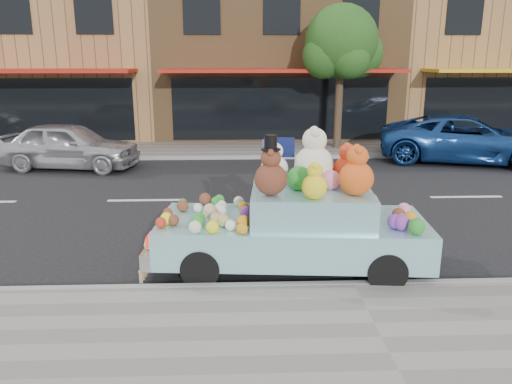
{
  "coord_description": "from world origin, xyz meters",
  "views": [
    {
      "loc": [
        -1.73,
        -11.8,
        3.4
      ],
      "look_at": [
        -1.42,
        -3.91,
        1.25
      ],
      "focal_mm": 35.0,
      "sensor_mm": 36.0,
      "label": 1
    }
  ],
  "objects_px": {
    "car_silver": "(69,146)",
    "car_blue": "(466,139)",
    "street_tree": "(341,48)",
    "art_car": "(295,220)"
  },
  "relations": [
    {
      "from": "car_silver",
      "to": "car_blue",
      "type": "height_order",
      "value": "car_blue"
    },
    {
      "from": "street_tree",
      "to": "car_blue",
      "type": "distance_m",
      "value": 5.33
    },
    {
      "from": "art_car",
      "to": "street_tree",
      "type": "bearing_deg",
      "value": 79.81
    },
    {
      "from": "car_silver",
      "to": "art_car",
      "type": "relative_size",
      "value": 0.93
    },
    {
      "from": "car_blue",
      "to": "art_car",
      "type": "distance_m",
      "value": 10.68
    },
    {
      "from": "car_blue",
      "to": "art_car",
      "type": "bearing_deg",
      "value": 158.51
    },
    {
      "from": "street_tree",
      "to": "car_blue",
      "type": "xyz_separation_m",
      "value": [
        3.81,
        -2.3,
        -2.92
      ]
    },
    {
      "from": "car_silver",
      "to": "car_blue",
      "type": "distance_m",
      "value": 12.8
    },
    {
      "from": "art_car",
      "to": "car_blue",
      "type": "bearing_deg",
      "value": 56.24
    },
    {
      "from": "street_tree",
      "to": "art_car",
      "type": "xyz_separation_m",
      "value": [
        -2.82,
        -10.68,
        -2.87
      ]
    }
  ]
}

